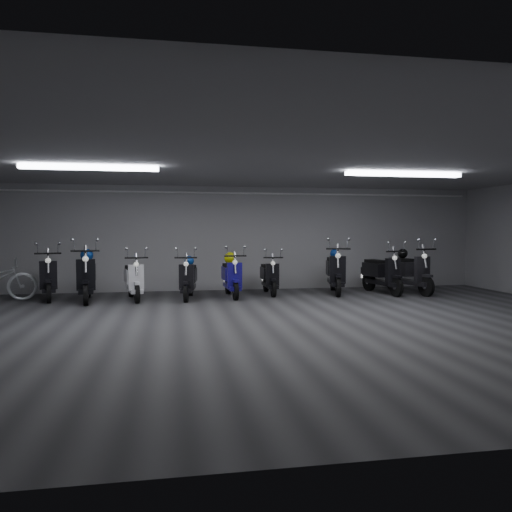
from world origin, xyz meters
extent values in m
cube|color=#353537|center=(0.00, 0.00, -0.01)|extent=(14.00, 10.00, 0.01)
cube|color=gray|center=(0.00, 0.00, 2.80)|extent=(14.00, 10.00, 0.01)
cube|color=#979699|center=(0.00, 5.00, 1.40)|extent=(14.00, 0.01, 2.80)
cube|color=#979699|center=(0.00, -5.00, 1.40)|extent=(14.00, 0.01, 2.80)
cube|color=white|center=(-3.00, 1.00, 2.74)|extent=(2.40, 0.18, 0.08)
cube|color=white|center=(3.00, 1.00, 2.74)|extent=(2.40, 0.18, 0.08)
cylinder|color=white|center=(0.00, 4.92, 2.62)|extent=(13.60, 0.05, 0.05)
sphere|color=#B9C30B|center=(-0.16, 3.78, 0.94)|extent=(0.29, 0.29, 0.29)
sphere|color=black|center=(4.36, 3.71, 1.02)|extent=(0.25, 0.25, 0.25)
sphere|color=navy|center=(-1.17, 3.62, 0.89)|extent=(0.23, 0.23, 0.23)
sphere|color=navy|center=(-3.52, 3.65, 1.05)|extent=(0.29, 0.29, 0.29)
sphere|color=navy|center=(2.61, 4.02, 1.02)|extent=(0.23, 0.23, 0.23)
camera|label=1|loc=(-1.58, -8.16, 1.62)|focal=34.27mm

